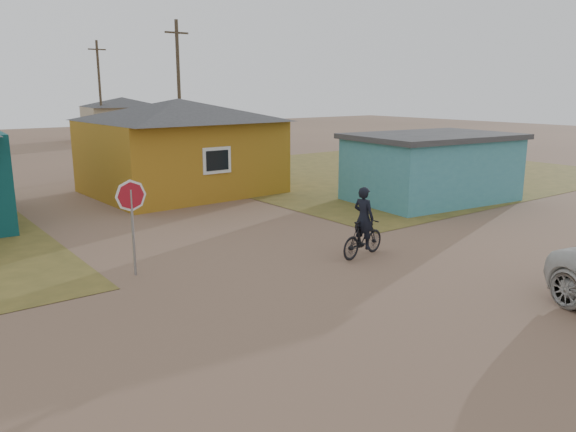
% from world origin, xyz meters
% --- Properties ---
extents(ground, '(120.00, 120.00, 0.00)m').
position_xyz_m(ground, '(0.00, 0.00, 0.00)').
color(ground, brown).
extents(grass_ne, '(20.00, 18.00, 0.00)m').
position_xyz_m(grass_ne, '(14.00, 13.00, 0.01)').
color(grass_ne, brown).
rests_on(grass_ne, ground).
extents(house_yellow, '(7.72, 6.76, 3.90)m').
position_xyz_m(house_yellow, '(2.50, 14.00, 2.00)').
color(house_yellow, '#A36E19').
rests_on(house_yellow, ground).
extents(shed_turquoise, '(6.71, 4.93, 2.60)m').
position_xyz_m(shed_turquoise, '(9.50, 6.50, 1.31)').
color(shed_turquoise, teal).
rests_on(shed_turquoise, ground).
extents(house_beige_east, '(6.95, 6.05, 3.60)m').
position_xyz_m(house_beige_east, '(10.00, 40.00, 1.86)').
color(house_beige_east, tan).
rests_on(house_beige_east, ground).
extents(utility_pole_near, '(1.40, 0.20, 8.00)m').
position_xyz_m(utility_pole_near, '(6.50, 22.00, 4.14)').
color(utility_pole_near, '#443829').
rests_on(utility_pole_near, ground).
extents(utility_pole_far, '(1.40, 0.20, 8.00)m').
position_xyz_m(utility_pole_far, '(7.50, 38.00, 4.14)').
color(utility_pole_far, '#443829').
rests_on(utility_pole_far, ground).
extents(stop_sign, '(0.71, 0.31, 2.28)m').
position_xyz_m(stop_sign, '(-3.35, 4.72, 1.69)').
color(stop_sign, gray).
rests_on(stop_sign, ground).
extents(cyclist, '(1.69, 0.72, 1.85)m').
position_xyz_m(cyclist, '(1.99, 2.58, 0.67)').
color(cyclist, black).
rests_on(cyclist, ground).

